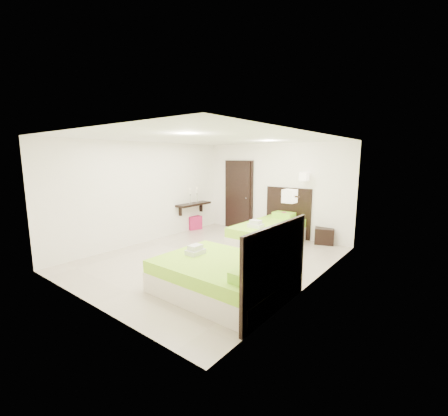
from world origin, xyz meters
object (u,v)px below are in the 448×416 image
Objects in this scene: bed_single at (270,232)px; ottoman at (193,222)px; nightstand at (324,236)px; bed_double at (225,276)px.

bed_single is 5.35× the size of ottoman.
ottoman is (-2.76, 0.06, -0.12)m from bed_single.
nightstand is (1.06, 0.95, -0.12)m from bed_single.
bed_double is 3.89m from nightstand.
ottoman is at bearing 173.74° from nightstand.
bed_double is (0.82, -2.93, -0.02)m from bed_single.
ottoman is at bearing 140.16° from bed_double.
bed_single reaches higher than nightstand.
bed_double is 5.00× the size of ottoman.
ottoman is at bearing 178.78° from bed_single.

